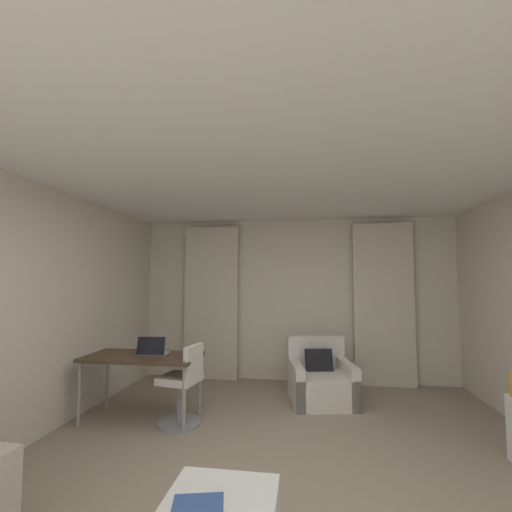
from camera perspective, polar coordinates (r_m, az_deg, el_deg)
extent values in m
plane|color=gray|center=(3.12, 4.42, -34.89)|extent=(12.00, 12.00, 0.00)
cube|color=beige|center=(5.72, 6.40, -7.09)|extent=(5.12, 0.06, 2.60)
cube|color=white|center=(2.87, 4.11, 16.92)|extent=(5.12, 6.12, 0.06)
cube|color=beige|center=(5.80, -7.46, -7.53)|extent=(0.90, 0.06, 2.50)
cube|color=beige|center=(5.71, 20.40, -7.36)|extent=(0.90, 0.06, 2.50)
cube|color=silver|center=(4.94, 10.78, -20.60)|extent=(0.93, 0.97, 0.38)
cube|color=silver|center=(5.18, 9.84, -15.24)|extent=(0.81, 0.28, 0.43)
cube|color=silver|center=(5.00, 14.79, -19.49)|extent=(0.27, 0.85, 0.52)
cube|color=silver|center=(4.86, 6.62, -20.05)|extent=(0.27, 0.85, 0.52)
cube|color=black|center=(4.99, 10.40, -16.99)|extent=(0.39, 0.26, 0.37)
cube|color=#4C3828|center=(4.37, -18.25, -15.58)|extent=(1.31, 0.64, 0.04)
cylinder|color=#99999E|center=(4.97, -23.46, -18.37)|extent=(0.04, 0.04, 0.69)
cylinder|color=#99999E|center=(4.49, -9.34, -20.26)|extent=(0.04, 0.04, 0.69)
cylinder|color=#99999E|center=(4.53, -27.26, -19.69)|extent=(0.04, 0.04, 0.69)
cylinder|color=#99999E|center=(4.00, -11.86, -22.27)|extent=(0.04, 0.04, 0.69)
cylinder|color=gray|center=(4.26, -12.57, -22.74)|extent=(0.06, 0.06, 0.46)
cylinder|color=gray|center=(4.34, -12.62, -25.37)|extent=(0.48, 0.48, 0.04)
cube|color=silver|center=(4.19, -12.51, -19.24)|extent=(0.46, 0.46, 0.08)
cube|color=silver|center=(4.05, -10.31, -16.72)|extent=(0.12, 0.36, 0.34)
cube|color=#ADADB2|center=(4.38, -16.56, -15.20)|extent=(0.34, 0.25, 0.02)
cube|color=black|center=(4.26, -17.02, -14.03)|extent=(0.32, 0.08, 0.20)
cube|color=#335193|center=(2.36, -9.61, -35.57)|extent=(0.32, 0.26, 0.01)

